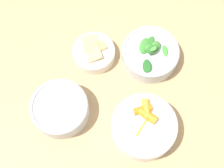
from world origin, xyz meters
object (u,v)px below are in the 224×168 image
bowl_carrots (144,126)px  bowl_cookies (94,52)px  bowl_beans_hotdog (60,109)px  bowl_greens (150,54)px

bowl_carrots → bowl_cookies: bowl_carrots is taller
bowl_carrots → bowl_beans_hotdog: (0.23, -0.00, -0.01)m
bowl_beans_hotdog → bowl_cookies: 0.20m
bowl_carrots → bowl_greens: (0.02, -0.22, -0.01)m
bowl_greens → bowl_beans_hotdog: size_ratio=1.06×
bowl_greens → bowl_beans_hotdog: 0.30m
bowl_beans_hotdog → bowl_cookies: size_ratio=1.24×
bowl_carrots → bowl_beans_hotdog: 0.23m
bowl_greens → bowl_cookies: bowl_greens is taller
bowl_carrots → bowl_greens: size_ratio=1.04×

